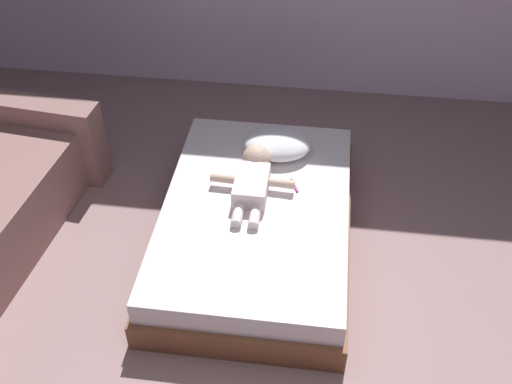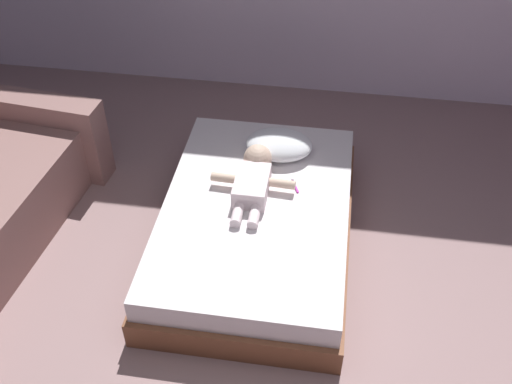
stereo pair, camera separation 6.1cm
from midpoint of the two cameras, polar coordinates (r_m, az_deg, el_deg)
bed at (r=3.81m, az=-0.46°, el=-3.09°), size 1.18×1.78×0.34m
pillow at (r=4.03m, az=1.60°, el=4.54°), size 0.44×0.33×0.15m
baby at (r=3.77m, az=-0.74°, el=1.39°), size 0.53×0.65×0.18m
toothbrush at (r=3.82m, az=3.14°, el=0.74°), size 0.07×0.13×0.02m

